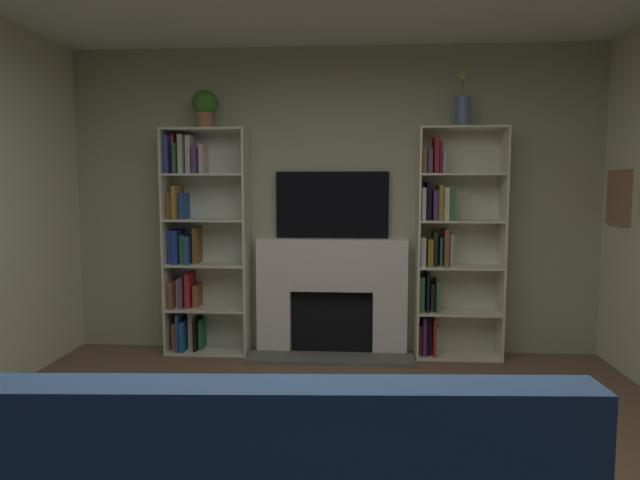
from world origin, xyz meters
TOP-DOWN VIEW (x-y plane):
  - wall_back_accent at (0.00, 2.63)m, footprint 4.74×0.06m
  - fireplace at (0.00, 2.50)m, footprint 1.41×0.48m
  - tv at (0.00, 2.57)m, footprint 0.98×0.06m
  - bookshelf_left at (-1.18, 2.48)m, footprint 0.72×0.32m
  - bookshelf_right at (0.99, 2.49)m, footprint 0.72×0.30m
  - potted_plant at (-1.09, 2.45)m, footprint 0.21×0.21m
  - vase_with_flowers at (1.09, 2.45)m, footprint 0.13×0.13m

SIDE VIEW (x-z plane):
  - fireplace at x=0.00m, z-range 0.01..1.02m
  - bookshelf_left at x=-1.18m, z-range -0.01..1.94m
  - bookshelf_right at x=0.99m, z-range 0.00..1.95m
  - tv at x=0.00m, z-range 1.01..1.59m
  - wall_back_accent at x=0.00m, z-range 0.00..2.67m
  - vase_with_flowers at x=1.09m, z-range 1.88..2.34m
  - potted_plant at x=-1.09m, z-range 1.98..2.31m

